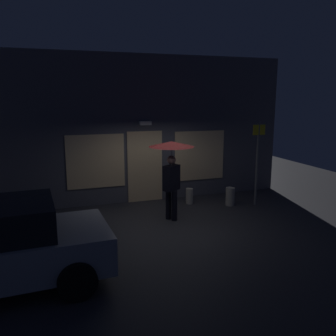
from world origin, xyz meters
The scene contains 6 objects.
ground_plane centered at (0.00, 0.00, 0.00)m, with size 18.00×18.00×0.00m, color #2D2D33.
building_facade centered at (0.00, 2.35, 2.22)m, with size 9.31×0.48×4.48m.
person_with_umbrella centered at (0.19, 0.24, 1.62)m, with size 1.17×1.17×2.11m.
street_sign_post centered at (3.04, 0.67, 1.43)m, with size 0.40×0.07×2.53m.
sidewalk_bollard centered at (1.20, 1.45, 0.24)m, with size 0.22×0.22×0.47m, color #B2A899.
sidewalk_bollard_2 centered at (2.30, 0.89, 0.27)m, with size 0.27×0.27×0.55m, color #9E998E.
Camera 1 is at (-2.80, -8.24, 3.21)m, focal length 37.81 mm.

